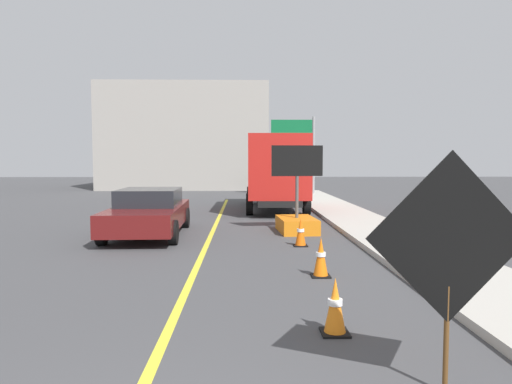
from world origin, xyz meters
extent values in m
cube|color=#B2ADA3|center=(5.10, 6.00, 0.07)|extent=(2.21, 48.00, 0.14)
cube|color=yellow|center=(0.00, 6.00, 0.00)|extent=(0.14, 36.00, 0.01)
cylinder|color=#593819|center=(2.94, 2.11, 0.53)|extent=(0.05, 0.05, 1.05)
cube|color=orange|center=(2.94, 2.11, 1.52)|extent=(1.55, 0.13, 1.56)
cube|color=black|center=(2.94, 2.09, 1.52)|extent=(1.63, 0.12, 1.63)
cube|color=black|center=(2.93, 2.13, 1.52)|extent=(0.28, 0.03, 0.52)
cube|color=orange|center=(2.64, 12.09, 0.23)|extent=(1.23, 1.88, 0.45)
cylinder|color=#4C4C4C|center=(2.64, 12.09, 1.10)|extent=(0.10, 0.10, 1.30)
cube|color=black|center=(2.64, 12.09, 2.23)|extent=(1.60, 0.20, 0.95)
sphere|color=yellow|center=(3.19, 12.18, 2.23)|extent=(0.09, 0.09, 0.09)
sphere|color=yellow|center=(2.89, 12.16, 2.23)|extent=(0.09, 0.09, 0.09)
sphere|color=yellow|center=(2.59, 12.13, 2.23)|extent=(0.09, 0.09, 0.09)
sphere|color=yellow|center=(2.29, 12.11, 2.23)|extent=(0.09, 0.09, 0.09)
sphere|color=yellow|center=(2.12, 12.10, 2.41)|extent=(0.09, 0.09, 0.09)
sphere|color=yellow|center=(2.12, 12.10, 2.04)|extent=(0.09, 0.09, 0.09)
cube|color=black|center=(2.41, 18.73, 0.57)|extent=(1.80, 7.33, 0.25)
cube|color=silver|center=(2.44, 21.36, 1.65)|extent=(2.46, 2.08, 1.90)
cube|color=red|center=(2.39, 17.61, 1.98)|extent=(2.50, 5.00, 2.56)
cylinder|color=black|center=(1.27, 21.23, 0.45)|extent=(0.29, 0.90, 0.90)
cylinder|color=black|center=(3.61, 21.20, 0.45)|extent=(0.29, 0.90, 0.90)
cylinder|color=black|center=(1.21, 16.55, 0.45)|extent=(0.29, 0.90, 0.90)
cylinder|color=black|center=(3.55, 16.52, 0.45)|extent=(0.29, 0.90, 0.90)
cube|color=#591414|center=(-1.86, 11.54, 0.58)|extent=(2.07, 4.80, 0.60)
cube|color=black|center=(-1.86, 11.77, 1.13)|extent=(1.77, 2.18, 0.50)
cylinder|color=black|center=(-0.88, 9.99, 0.33)|extent=(0.24, 0.67, 0.66)
cylinder|color=black|center=(-2.76, 9.95, 0.33)|extent=(0.24, 0.67, 0.66)
cylinder|color=black|center=(-0.96, 13.13, 0.33)|extent=(0.24, 0.67, 0.66)
cylinder|color=black|center=(-2.83, 13.08, 0.33)|extent=(0.24, 0.67, 0.66)
cylinder|color=gray|center=(5.39, 27.01, 2.50)|extent=(0.18, 0.18, 5.00)
cube|color=#0F6033|center=(3.99, 27.02, 4.15)|extent=(2.60, 0.09, 1.30)
cube|color=white|center=(3.99, 27.06, 4.15)|extent=(1.82, 0.03, 0.18)
cube|color=gray|center=(-3.61, 35.69, 4.02)|extent=(12.79, 8.37, 8.04)
cube|color=black|center=(2.17, 3.64, 0.01)|extent=(0.36, 0.36, 0.03)
cone|color=orange|center=(2.17, 3.64, 0.38)|extent=(0.28, 0.28, 0.71)
cylinder|color=white|center=(2.17, 3.64, 0.42)|extent=(0.19, 0.19, 0.08)
cube|color=black|center=(2.47, 6.56, 0.01)|extent=(0.36, 0.36, 0.03)
cone|color=orange|center=(2.47, 6.56, 0.40)|extent=(0.28, 0.28, 0.74)
cylinder|color=white|center=(2.47, 6.56, 0.44)|extent=(0.19, 0.19, 0.08)
cube|color=black|center=(2.47, 9.71, 0.01)|extent=(0.36, 0.36, 0.03)
cone|color=#EA5B0C|center=(2.47, 9.71, 0.38)|extent=(0.28, 0.28, 0.70)
cylinder|color=white|center=(2.47, 9.71, 0.42)|extent=(0.19, 0.19, 0.08)
camera|label=1|loc=(1.01, -2.12, 2.24)|focal=32.22mm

